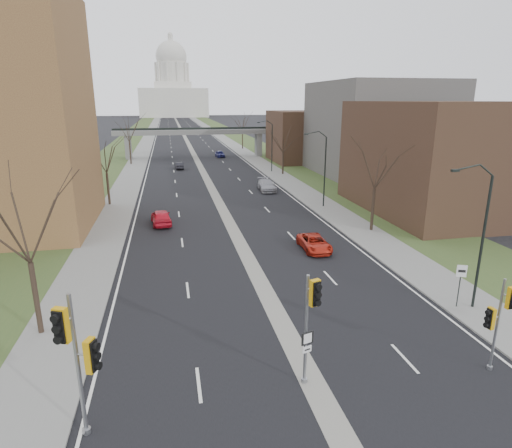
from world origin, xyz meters
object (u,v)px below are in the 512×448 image
object	(u,v)px
signal_pole_left	(77,349)
car_left_near	(161,217)
speed_limit_sign	(460,278)
car_right_mid	(267,185)
signal_pole_median	(311,312)
car_right_near	(314,243)
signal_pole_right	(500,314)
car_left_far	(179,166)
car_right_far	(220,154)

from	to	relation	value
signal_pole_left	car_left_near	size ratio (longest dim) A/B	1.26
speed_limit_sign	car_right_mid	xyz separation A→B (m)	(-3.49, 36.37, -1.20)
signal_pole_left	signal_pole_median	distance (m)	9.08
signal_pole_median	car_right_near	distance (m)	18.23
signal_pole_left	car_left_near	distance (m)	28.87
signal_pole_median	car_left_near	size ratio (longest dim) A/B	1.13
signal_pole_median	car_right_mid	distance (m)	42.38
signal_pole_right	car_left_near	bearing A→B (deg)	112.24
car_left_near	signal_pole_median	bearing A→B (deg)	97.59
car_left_near	car_left_far	xyz separation A→B (m)	(2.84, 36.30, -0.16)
car_right_near	speed_limit_sign	bearing A→B (deg)	-66.06
car_right_mid	car_right_far	size ratio (longest dim) A/B	1.26
car_right_mid	car_right_near	bearing A→B (deg)	-90.53
car_left_near	car_right_near	size ratio (longest dim) A/B	1.02
signal_pole_median	car_left_near	world-z (taller)	signal_pole_median
signal_pole_right	car_right_mid	world-z (taller)	signal_pole_right
car_right_far	signal_pole_right	bearing A→B (deg)	-92.50
signal_pole_right	speed_limit_sign	xyz separation A→B (m)	(2.54, 5.94, -1.04)
car_left_far	car_right_near	world-z (taller)	car_right_near
car_right_mid	car_left_near	bearing A→B (deg)	-131.87
car_right_mid	car_left_far	bearing A→B (deg)	120.27
car_right_near	car_left_near	bearing A→B (deg)	141.27
signal_pole_left	car_right_near	bearing A→B (deg)	72.85
car_left_near	car_right_near	bearing A→B (deg)	134.64
speed_limit_sign	car_left_near	bearing A→B (deg)	151.52
signal_pole_left	car_left_near	bearing A→B (deg)	107.69
signal_pole_median	speed_limit_sign	size ratio (longest dim) A/B	1.93
car_left_far	car_left_near	bearing A→B (deg)	80.44
car_left_far	car_right_far	bearing A→B (deg)	-126.57
signal_pole_median	car_left_far	world-z (taller)	signal_pole_median
car_left_far	signal_pole_median	bearing A→B (deg)	88.27
signal_pole_left	signal_pole_right	world-z (taller)	signal_pole_left
car_left_far	car_right_near	xyz separation A→B (m)	(9.82, -46.72, 0.00)
signal_pole_median	car_left_far	size ratio (longest dim) A/B	1.38
speed_limit_sign	car_left_near	distance (m)	28.35
car_right_mid	signal_pole_right	bearing A→B (deg)	-85.68
car_left_far	car_right_mid	bearing A→B (deg)	112.16
car_left_near	car_right_far	size ratio (longest dim) A/B	1.10
signal_pole_right	car_right_far	bearing A→B (deg)	86.00
speed_limit_sign	car_left_far	distance (m)	60.29
car_right_near	signal_pole_left	bearing A→B (deg)	-128.95
car_right_mid	car_right_far	world-z (taller)	car_right_mid
speed_limit_sign	car_left_near	size ratio (longest dim) A/B	0.59
signal_pole_median	signal_pole_right	size ratio (longest dim) A/B	1.13
car_right_near	signal_pole_median	bearing A→B (deg)	-109.10
signal_pole_median	car_right_mid	bearing A→B (deg)	62.27
signal_pole_median	car_right_near	size ratio (longest dim) A/B	1.15
signal_pole_right	car_left_near	world-z (taller)	signal_pole_right
signal_pole_right	car_right_mid	bearing A→B (deg)	85.16
car_right_near	car_right_far	bearing A→B (deg)	91.16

